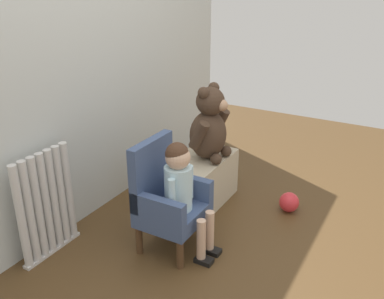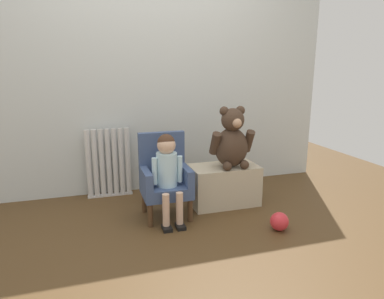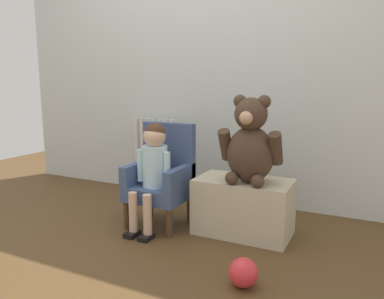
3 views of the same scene
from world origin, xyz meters
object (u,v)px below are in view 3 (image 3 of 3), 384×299
(low_bench, at_px, (243,207))
(large_teddy_bear, at_px, (250,145))
(radiator, at_px, (155,157))
(child_armchair, at_px, (162,177))
(child_figure, at_px, (153,161))
(toy_ball, at_px, (243,273))

(low_bench, xyz_separation_m, large_teddy_bear, (0.05, -0.04, 0.42))
(low_bench, bearing_deg, radiator, 152.67)
(child_armchair, height_order, child_figure, child_figure)
(child_figure, height_order, low_bench, child_figure)
(child_figure, bearing_deg, large_teddy_bear, 12.78)
(radiator, xyz_separation_m, large_teddy_bear, (1.05, -0.56, 0.27))
(radiator, xyz_separation_m, low_bench, (1.00, -0.52, -0.15))
(radiator, bearing_deg, child_armchair, -54.28)
(child_figure, xyz_separation_m, large_teddy_bear, (0.62, 0.14, 0.14))
(low_bench, relative_size, toy_ball, 4.24)
(large_teddy_bear, xyz_separation_m, toy_ball, (0.16, -0.59, -0.54))
(low_bench, bearing_deg, child_figure, -162.09)
(toy_ball, bearing_deg, radiator, 136.58)
(child_figure, bearing_deg, radiator, 121.20)
(large_teddy_bear, relative_size, toy_ball, 3.77)
(child_figure, xyz_separation_m, toy_ball, (0.79, -0.45, -0.40))
(child_armchair, relative_size, low_bench, 1.15)
(radiator, distance_m, large_teddy_bear, 1.22)
(child_armchair, xyz_separation_m, low_bench, (0.57, 0.07, -0.16))
(child_armchair, bearing_deg, child_figure, -90.00)
(radiator, bearing_deg, large_teddy_bear, -28.12)
(low_bench, xyz_separation_m, toy_ball, (0.21, -0.63, -0.11))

